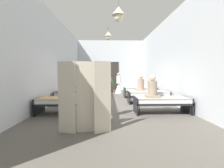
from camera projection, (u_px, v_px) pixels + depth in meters
name	position (u px, v px, depth m)	size (l,w,h in m)	color
ground_plane	(112.00, 104.00, 7.55)	(6.11, 12.94, 0.10)	#59544C
room_shell	(112.00, 61.00, 8.65)	(5.91, 12.54, 4.21)	silver
bed_left_row_0	(65.00, 101.00, 5.58)	(1.90, 0.84, 0.57)	black
bed_right_row_0	(162.00, 101.00, 5.67)	(1.90, 0.84, 0.57)	black
bed_left_row_1	(76.00, 94.00, 7.48)	(1.90, 0.84, 0.57)	black
bed_right_row_1	(148.00, 94.00, 7.56)	(1.90, 0.84, 0.57)	black
bed_left_row_2	(83.00, 90.00, 9.37)	(1.90, 0.84, 0.57)	black
bed_right_row_2	(140.00, 90.00, 9.46)	(1.90, 0.84, 0.57)	black
nurse_near_aisle	(107.00, 85.00, 11.72)	(0.52, 0.52, 1.49)	white
nurse_mid_aisle	(119.00, 86.00, 11.50)	(0.52, 0.52, 1.49)	white
nurse_far_aisle	(104.00, 101.00, 5.08)	(0.52, 0.52, 1.49)	white
patient_seated_primary	(141.00, 85.00, 7.56)	(0.44, 0.44, 0.80)	gray
patient_seated_secondary	(152.00, 89.00, 5.58)	(0.44, 0.44, 0.80)	gray
potted_plant	(111.00, 82.00, 12.32)	(0.58, 0.58, 1.26)	brown
privacy_screen	(85.00, 97.00, 3.76)	(1.25, 0.19, 1.70)	#BCB29E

